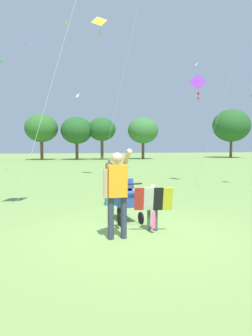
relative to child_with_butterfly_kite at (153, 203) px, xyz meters
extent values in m
plane|color=#75994C|center=(-0.38, -0.01, -0.62)|extent=(120.00, 120.00, 0.00)
cylinder|color=brown|center=(-4.50, 31.84, 0.51)|extent=(0.36, 0.36, 2.25)
ellipsoid|color=#2D6628|center=(-4.50, 31.84, 3.20)|extent=(3.93, 3.54, 3.34)
cylinder|color=brown|center=(-0.33, 31.53, 0.40)|extent=(0.36, 0.36, 2.04)
ellipsoid|color=#235623|center=(-0.33, 31.53, 2.96)|extent=(3.85, 3.46, 3.27)
cylinder|color=brown|center=(2.72, 31.28, 0.57)|extent=(0.36, 0.36, 2.38)
ellipsoid|color=#235623|center=(2.72, 31.28, 3.11)|extent=(3.37, 3.03, 2.86)
cylinder|color=brown|center=(7.98, 31.50, 0.43)|extent=(0.36, 0.36, 2.09)
ellipsoid|color=#387033|center=(7.98, 31.50, 3.02)|extent=(3.87, 3.49, 3.29)
cylinder|color=brown|center=(21.15, 33.04, 0.57)|extent=(0.36, 0.36, 2.38)
ellipsoid|color=#235623|center=(21.15, 33.04, 3.88)|extent=(5.31, 4.78, 4.51)
cylinder|color=#4C4C51|center=(0.08, 0.03, -0.37)|extent=(0.07, 0.07, 0.49)
cylinder|color=#4C4C51|center=(-0.07, 0.06, -0.37)|extent=(0.07, 0.07, 0.49)
cube|color=#4C4C56|center=(0.01, 0.05, 0.06)|extent=(0.24, 0.17, 0.37)
cylinder|color=beige|center=(0.14, 0.02, 0.03)|extent=(0.05, 0.05, 0.33)
cylinder|color=beige|center=(-0.12, 0.07, 0.03)|extent=(0.05, 0.05, 0.33)
sphere|color=beige|center=(0.01, 0.05, 0.32)|extent=(0.13, 0.13, 0.13)
cube|color=yellow|center=(0.27, -0.18, 0.10)|extent=(0.23, 0.21, 0.50)
cube|color=black|center=(0.07, -0.15, 0.10)|extent=(0.23, 0.21, 0.50)
cube|color=white|center=(-0.12, -0.11, 0.10)|extent=(0.23, 0.21, 0.50)
cube|color=red|center=(-0.32, -0.08, 0.10)|extent=(0.23, 0.21, 0.50)
cube|color=pink|center=(-0.03, -0.15, -0.34)|extent=(0.08, 0.03, 0.36)
cylinder|color=#33384C|center=(-0.95, -0.36, -0.20)|extent=(0.12, 0.12, 0.83)
cylinder|color=#33384C|center=(-0.69, -0.34, -0.20)|extent=(0.12, 0.12, 0.83)
cube|color=orange|center=(-0.82, -0.35, 0.53)|extent=(0.37, 0.24, 0.62)
cylinder|color=tan|center=(-1.05, -0.36, 0.48)|extent=(0.09, 0.09, 0.56)
cylinder|color=tan|center=(-0.60, -0.20, 0.95)|extent=(0.11, 0.51, 0.39)
sphere|color=tan|center=(-0.82, -0.35, 0.97)|extent=(0.22, 0.22, 0.22)
cylinder|color=black|center=(-0.47, 1.40, -0.48)|extent=(0.08, 0.28, 0.28)
cylinder|color=black|center=(-0.61, 0.57, -0.48)|extent=(0.08, 0.28, 0.28)
cylinder|color=black|center=(-0.09, 0.65, -0.48)|extent=(0.08, 0.28, 0.28)
cube|color=#2D4C93|center=(-0.41, 0.99, -0.06)|extent=(0.53, 0.70, 0.36)
cube|color=navy|center=(-0.43, 1.11, 0.24)|extent=(0.48, 0.47, 0.35)
cylinder|color=black|center=(-0.34, 0.53, 0.34)|extent=(0.48, 0.11, 0.04)
cylinder|color=silver|center=(-1.81, 0.37, 3.28)|extent=(2.48, 1.15, 7.81)
cube|color=purple|center=(4.30, 7.35, 4.15)|extent=(0.59, 0.63, 0.78)
cube|color=red|center=(4.34, 7.33, 3.60)|extent=(0.09, 0.06, 0.14)
cube|color=red|center=(4.34, 7.32, 3.38)|extent=(0.09, 0.07, 0.14)
cylinder|color=silver|center=(4.14, 5.47, 1.68)|extent=(0.34, 3.77, 4.61)
cube|color=yellow|center=(0.07, 10.34, 7.69)|extent=(0.83, 0.54, 0.67)
cube|color=#F4A319|center=(0.09, 10.36, 7.14)|extent=(0.09, 0.07, 0.14)
cube|color=#F4A319|center=(0.11, 10.31, 6.92)|extent=(0.08, 0.05, 0.14)
cylinder|color=silver|center=(0.83, 9.17, 3.45)|extent=(1.54, 2.35, 8.15)
cube|color=green|center=(-5.74, 14.64, 6.41)|extent=(0.27, 0.37, 0.31)
cube|color=white|center=(14.09, 29.46, 10.99)|extent=(0.31, 0.47, 0.43)
cube|color=purple|center=(-5.27, 29.83, 12.24)|extent=(0.43, 0.30, 0.39)
cube|color=white|center=(-0.60, 22.13, 5.64)|extent=(0.33, 0.45, 0.39)
cube|color=yellow|center=(-1.51, 18.02, 10.43)|extent=(0.15, 0.32, 0.38)
cylinder|color=#7F705B|center=(0.15, 8.08, -0.33)|extent=(0.08, 0.08, 0.57)
cylinder|color=#7F705B|center=(0.33, 8.05, -0.33)|extent=(0.08, 0.08, 0.57)
cube|color=#4C4C56|center=(0.24, 8.07, 0.17)|extent=(0.27, 0.19, 0.43)
cylinder|color=brown|center=(0.09, 8.09, 0.14)|extent=(0.06, 0.06, 0.38)
cylinder|color=brown|center=(0.39, 8.04, 0.14)|extent=(0.06, 0.06, 0.38)
sphere|color=brown|center=(0.24, 8.07, 0.47)|extent=(0.15, 0.15, 0.15)
cube|color=#288466|center=(-0.39, 3.06, -0.47)|extent=(0.44, 0.32, 0.30)
cube|color=white|center=(-0.39, 3.06, -0.30)|extent=(0.45, 0.33, 0.05)
camera|label=1|loc=(-1.82, -6.15, 1.23)|focal=32.62mm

